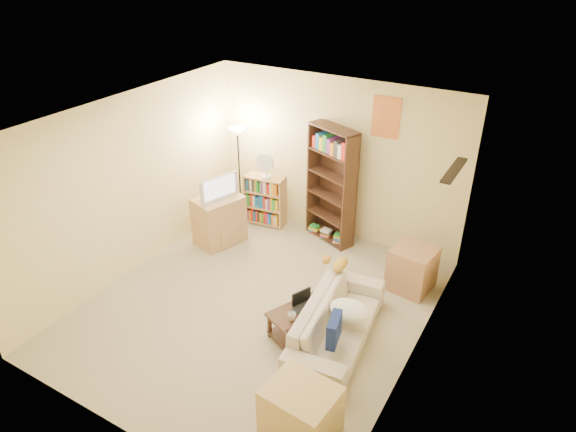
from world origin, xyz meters
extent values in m
plane|color=#C1B190|center=(0.00, 0.00, 0.00)|extent=(4.50, 4.50, 0.00)
cube|color=#EDE89F|center=(0.00, 2.25, 1.25)|extent=(4.00, 0.04, 2.50)
cube|color=#EDE89F|center=(0.00, -2.25, 1.25)|extent=(4.00, 0.04, 2.50)
cube|color=#EDE89F|center=(-2.00, 0.00, 1.25)|extent=(0.04, 4.50, 2.50)
cube|color=#EDE89F|center=(2.00, 0.00, 1.25)|extent=(0.04, 4.50, 2.50)
cube|color=white|center=(0.00, 0.00, 2.50)|extent=(4.00, 4.50, 0.04)
cube|color=red|center=(0.72, 2.24, 2.02)|extent=(0.40, 0.02, 0.58)
cube|color=black|center=(1.92, 1.30, 1.85)|extent=(0.12, 0.80, 0.03)
imported|color=beige|center=(1.15, -0.07, 0.26)|extent=(1.98, 1.14, 0.53)
cube|color=navy|center=(1.29, -0.45, 0.50)|extent=(0.18, 0.36, 0.31)
ellipsoid|color=white|center=(1.28, -0.01, 0.45)|extent=(0.49, 0.35, 0.21)
ellipsoid|color=gold|center=(0.87, 0.60, 0.60)|extent=(0.35, 0.19, 0.14)
sphere|color=gold|center=(0.68, 0.57, 0.62)|extent=(0.11, 0.11, 0.11)
cube|color=#46261B|center=(0.75, -0.17, 0.34)|extent=(0.73, 0.90, 0.04)
cube|color=#46261B|center=(0.75, -0.17, 0.07)|extent=(0.70, 0.86, 0.03)
cube|color=#46261B|center=(0.44, -0.40, 0.18)|extent=(0.04, 0.04, 0.35)
cube|color=#46261B|center=(0.78, -0.56, 0.18)|extent=(0.04, 0.04, 0.35)
cube|color=#46261B|center=(0.73, 0.23, 0.18)|extent=(0.04, 0.04, 0.35)
cube|color=#46261B|center=(1.07, 0.07, 0.18)|extent=(0.04, 0.04, 0.35)
imported|color=black|center=(0.78, -0.12, 0.37)|extent=(0.42, 0.36, 0.03)
cube|color=white|center=(0.68, -0.07, 0.46)|extent=(0.12, 0.24, 0.18)
imported|color=silver|center=(0.72, -0.38, 0.40)|extent=(0.18, 0.18, 0.09)
cube|color=black|center=(0.94, 0.04, 0.36)|extent=(0.06, 0.15, 0.02)
cube|color=tan|center=(-1.39, 1.06, 0.38)|extent=(0.70, 0.83, 0.76)
imported|color=black|center=(-1.39, 1.06, 0.94)|extent=(0.70, 0.47, 0.38)
cube|color=#412719|center=(0.05, 2.00, 0.92)|extent=(0.87, 0.56, 1.84)
cube|color=tan|center=(-1.08, 1.90, 0.42)|extent=(0.69, 0.34, 0.85)
cylinder|color=white|center=(-1.03, 1.88, 0.87)|extent=(0.17, 0.17, 0.04)
cylinder|color=white|center=(-1.03, 1.88, 0.97)|extent=(0.02, 0.02, 0.17)
cylinder|color=white|center=(-1.03, 1.85, 1.13)|extent=(0.30, 0.06, 0.30)
cylinder|color=black|center=(-1.49, 1.79, 0.01)|extent=(0.24, 0.24, 0.03)
cylinder|color=black|center=(-1.49, 1.79, 0.76)|extent=(0.03, 0.03, 1.52)
cone|color=beige|center=(-1.49, 1.79, 1.56)|extent=(0.27, 0.27, 0.12)
cube|color=tan|center=(1.58, 1.38, 0.31)|extent=(0.60, 0.60, 0.61)
cube|color=#DCB06B|center=(1.40, -1.39, 0.27)|extent=(0.71, 0.61, 0.55)
cube|color=red|center=(-0.23, 2.02, 0.07)|extent=(0.17, 0.13, 0.14)
cube|color=#1966B2|center=(0.03, 1.95, 0.09)|extent=(0.17, 0.13, 0.17)
cube|color=gold|center=(0.28, 1.88, 0.10)|extent=(0.17, 0.13, 0.21)
camera|label=1|loc=(2.98, -4.36, 4.23)|focal=32.00mm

